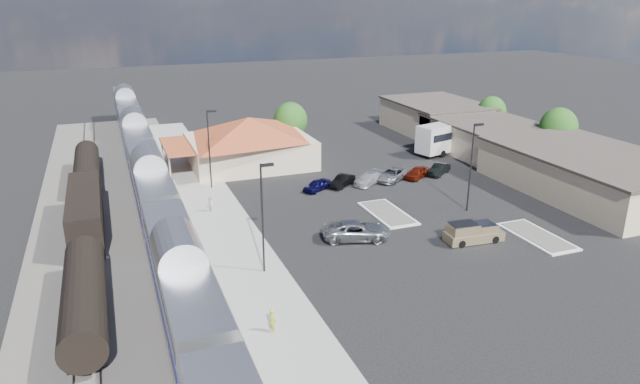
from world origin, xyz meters
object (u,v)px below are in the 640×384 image
object	(u,v)px
station_depot	(249,141)
suv	(357,231)
coach_bus	(455,134)
pickup_truck	(474,233)

from	to	relation	value
station_depot	suv	bearing A→B (deg)	-83.41
station_depot	coach_bus	bearing A→B (deg)	-7.09
station_depot	coach_bus	world-z (taller)	station_depot
station_depot	pickup_truck	size ratio (longest dim) A/B	3.45
suv	coach_bus	xyz separation A→B (m)	(25.49, 23.05, 1.57)
station_depot	coach_bus	size ratio (longest dim) A/B	1.38
suv	coach_bus	bearing A→B (deg)	-29.52
pickup_truck	coach_bus	distance (m)	31.55
pickup_truck	suv	size ratio (longest dim) A/B	0.88
suv	coach_bus	size ratio (longest dim) A/B	0.45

